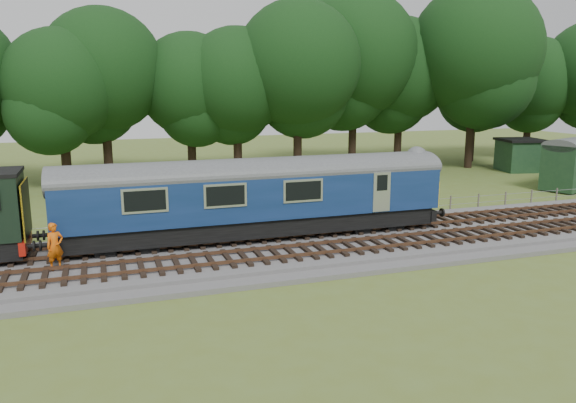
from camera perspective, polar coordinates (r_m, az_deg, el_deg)
name	(u,v)px	position (r m, az deg, el deg)	size (l,w,h in m)	color
ground	(363,243)	(27.32, 7.63, -4.22)	(120.00, 120.00, 0.00)	#596A27
ballast	(363,240)	(27.27, 7.64, -3.86)	(70.00, 7.00, 0.35)	#4C4C4F
track_north	(351,228)	(28.42, 6.41, -2.69)	(67.20, 2.40, 0.21)	black
track_south	(379,243)	(25.84, 9.23, -4.23)	(67.20, 2.40, 0.21)	black
fence	(327,222)	(31.27, 3.98, -2.11)	(64.00, 0.12, 1.00)	#6B6054
tree_line	(247,176)	(47.58, -4.19, 2.63)	(70.00, 8.00, 18.00)	black
dmu_railcar	(257,191)	(26.28, -3.19, 1.08)	(18.05, 2.86, 3.88)	black
worker	(55,246)	(23.78, -22.59, -4.21)	(0.68, 0.45, 1.87)	#E55C0C
shed	(520,155)	(54.11, 22.48, 4.42)	(4.15, 4.15, 2.87)	#18351E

